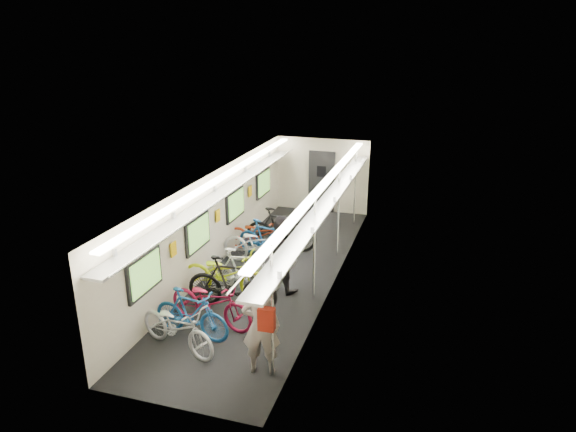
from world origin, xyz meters
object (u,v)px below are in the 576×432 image
Objects in this scene: bicycle_0 at (177,327)px; bicycle_1 at (191,314)px; passenger_mid at (281,253)px; backpack at (266,319)px; passenger_near at (261,326)px.

bicycle_0 is 0.46m from bicycle_1.
backpack is at bearing 122.05° from passenger_mid.
bicycle_1 is at bearing 148.59° from backpack.
passenger_near is 3.08m from passenger_mid.
bicycle_0 is at bearing 87.43° from passenger_mid.
bicycle_1 is at bearing 13.29° from bicycle_0.
bicycle_1 is (0.04, 0.46, 0.02)m from bicycle_0.
passenger_near reaches higher than bicycle_0.
backpack is (0.24, -0.39, 0.40)m from passenger_near.
passenger_near is 1.00× the size of passenger_mid.
bicycle_1 reaches higher than bicycle_0.
passenger_near is 4.65× the size of backpack.
backpack is (1.91, -0.58, 0.81)m from bicycle_0.
backpack is (0.85, -3.41, 0.40)m from passenger_mid.
passenger_mid is at bearing 101.57° from backpack.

